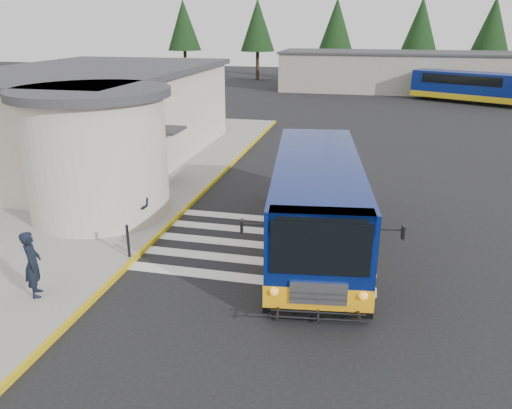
% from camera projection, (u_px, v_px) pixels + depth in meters
% --- Properties ---
extents(ground, '(140.00, 140.00, 0.00)m').
position_uv_depth(ground, '(276.00, 237.00, 17.71)').
color(ground, black).
rests_on(ground, ground).
extents(sidewalk, '(10.00, 34.00, 0.15)m').
position_uv_depth(sidewalk, '(102.00, 184.00, 23.23)').
color(sidewalk, gray).
rests_on(sidewalk, ground).
extents(curb_strip, '(0.12, 34.00, 0.16)m').
position_uv_depth(curb_strip, '(203.00, 192.00, 22.19)').
color(curb_strip, gold).
rests_on(curb_strip, ground).
extents(station_building, '(12.70, 18.70, 4.80)m').
position_uv_depth(station_building, '(93.00, 118.00, 25.42)').
color(station_building, beige).
rests_on(station_building, ground).
extents(crosswalk, '(8.00, 5.35, 0.01)m').
position_uv_depth(crosswalk, '(257.00, 245.00, 17.08)').
color(crosswalk, silver).
rests_on(crosswalk, ground).
extents(depot_building, '(26.40, 8.40, 4.20)m').
position_uv_depth(depot_building, '(403.00, 72.00, 54.15)').
color(depot_building, gray).
rests_on(depot_building, ground).
extents(tree_line, '(58.40, 4.40, 10.00)m').
position_uv_depth(tree_line, '(406.00, 25.00, 59.81)').
color(tree_line, black).
rests_on(tree_line, ground).
extents(transit_bus, '(4.52, 10.86, 2.99)m').
position_uv_depth(transit_bus, '(316.00, 205.00, 16.61)').
color(transit_bus, '#071658').
rests_on(transit_bus, ground).
extents(pedestrian_a, '(0.73, 0.82, 1.87)m').
position_uv_depth(pedestrian_a, '(32.00, 264.00, 13.36)').
color(pedestrian_a, black).
rests_on(pedestrian_a, sidewalk).
extents(pedestrian_b, '(0.92, 0.96, 1.57)m').
position_uv_depth(pedestrian_b, '(141.00, 207.00, 17.93)').
color(pedestrian_b, black).
rests_on(pedestrian_b, sidewalk).
extents(bollard, '(0.09, 0.09, 1.09)m').
position_uv_depth(bollard, '(128.00, 241.00, 15.70)').
color(bollard, black).
rests_on(bollard, sidewalk).
extents(far_bus_a, '(9.56, 6.61, 2.42)m').
position_uv_depth(far_bus_a, '(464.00, 85.00, 46.82)').
color(far_bus_a, navy).
rests_on(far_bus_a, ground).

